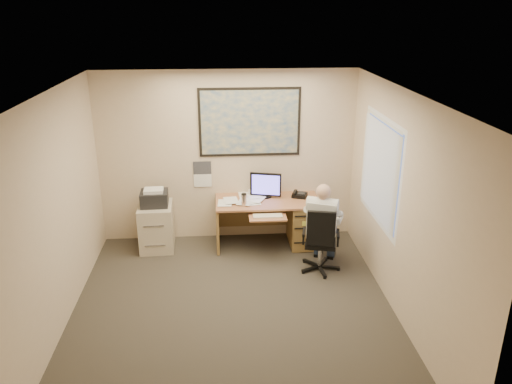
{
  "coord_description": "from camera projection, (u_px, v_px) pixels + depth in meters",
  "views": [
    {
      "loc": [
        -0.12,
        -5.25,
        3.59
      ],
      "look_at": [
        0.38,
        1.3,
        1.11
      ],
      "focal_mm": 35.0,
      "sensor_mm": 36.0,
      "label": 1
    }
  ],
  "objects": [
    {
      "name": "wall_calendar",
      "position": [
        202.0,
        174.0,
        7.85
      ],
      "size": [
        0.28,
        0.01,
        0.42
      ],
      "primitive_type": "cube",
      "color": "white",
      "rests_on": "room_shell"
    },
    {
      "name": "world_map",
      "position": [
        250.0,
        122.0,
        7.61
      ],
      "size": [
        1.56,
        0.03,
        1.06
      ],
      "primitive_type": "cube",
      "color": "#1E4C93",
      "rests_on": "room_shell"
    },
    {
      "name": "office_chair",
      "position": [
        321.0,
        253.0,
        7.07
      ],
      "size": [
        0.7,
        0.7,
        0.99
      ],
      "rotation": [
        0.0,
        0.0,
        -0.23
      ],
      "color": "black",
      "rests_on": "ground"
    },
    {
      "name": "room_shell",
      "position": [
        232.0,
        213.0,
        5.7
      ],
      "size": [
        4.0,
        4.5,
        2.7
      ],
      "color": "#363129",
      "rests_on": "ground"
    },
    {
      "name": "filing_cabinet",
      "position": [
        156.0,
        223.0,
        7.71
      ],
      "size": [
        0.53,
        0.63,
        0.99
      ],
      "rotation": [
        0.0,
        0.0,
        0.04
      ],
      "color": "beige",
      "rests_on": "ground"
    },
    {
      "name": "desk",
      "position": [
        288.0,
        217.0,
        7.85
      ],
      "size": [
        1.6,
        0.97,
        1.14
      ],
      "color": "#AD714A",
      "rests_on": "ground"
    },
    {
      "name": "window_blinds",
      "position": [
        380.0,
        171.0,
        6.51
      ],
      "size": [
        0.06,
        1.4,
        1.3
      ],
      "primitive_type": null,
      "color": "beige",
      "rests_on": "room_shell"
    },
    {
      "name": "person",
      "position": [
        321.0,
        227.0,
        7.02
      ],
      "size": [
        0.8,
        0.93,
        1.29
      ],
      "primitive_type": null,
      "rotation": [
        0.0,
        0.0,
        -0.39
      ],
      "color": "silver",
      "rests_on": "office_chair"
    }
  ]
}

